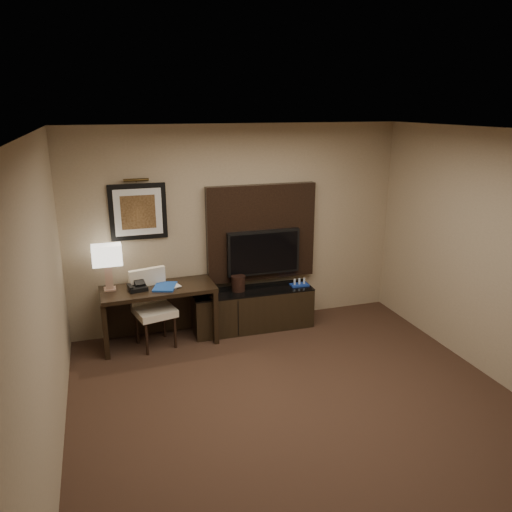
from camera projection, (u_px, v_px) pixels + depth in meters
name	position (u px, v px, depth m)	size (l,w,h in m)	color
floor	(311.00, 423.00, 4.79)	(4.50, 5.00, 0.01)	#332017
ceiling	(322.00, 134.00, 4.00)	(4.50, 5.00, 0.01)	silver
wall_back	(239.00, 227.00, 6.67)	(4.50, 0.01, 2.70)	tan
wall_left	(41.00, 324.00, 3.73)	(0.01, 5.00, 2.70)	tan
desk	(160.00, 315.00, 6.30)	(1.40, 0.60, 0.75)	black
credenza	(253.00, 309.00, 6.74)	(1.61, 0.45, 0.55)	black
tv_wall_panel	(261.00, 233.00, 6.73)	(1.50, 0.12, 1.30)	black
tv	(264.00, 252.00, 6.71)	(1.00, 0.08, 0.60)	black
artwork	(138.00, 212.00, 6.18)	(0.70, 0.04, 0.70)	black
picture_light	(136.00, 180.00, 6.03)	(0.04, 0.04, 0.30)	#3F2F14
desk_chair	(155.00, 311.00, 6.18)	(0.46, 0.53, 0.95)	#EFE3C7
table_lamp	(108.00, 269.00, 6.04)	(0.33, 0.19, 0.54)	tan
desk_phone	(138.00, 286.00, 6.09)	(0.21, 0.19, 0.11)	black
blue_folder	(165.00, 287.00, 6.19)	(0.25, 0.34, 0.02)	#1947A7
book	(166.00, 280.00, 6.15)	(0.16, 0.02, 0.21)	beige
ice_bucket	(238.00, 283.00, 6.60)	(0.19, 0.19, 0.21)	black
minibar_tray	(299.00, 282.00, 6.80)	(0.25, 0.15, 0.09)	navy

